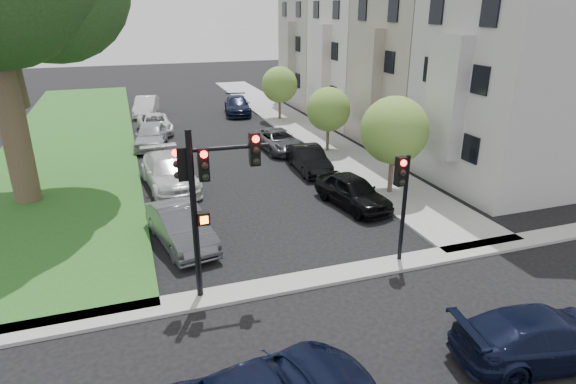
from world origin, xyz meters
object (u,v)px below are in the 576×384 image
object	(u,v)px
car_cross_far	(545,336)
car_parked_2	(279,140)
traffic_signal_secondary	(402,190)
car_parked_0	(353,191)
small_tree_b	(328,109)
car_parked_9	(146,106)
traffic_signal_main	(207,185)
small_tree_c	(280,85)
car_parked_5	(181,226)
small_tree_a	(394,130)
car_parked_6	(169,172)
car_parked_8	(155,124)
car_parked_4	(237,105)
car_parked_1	(309,159)
car_parked_7	(151,135)

from	to	relation	value
car_cross_far	car_parked_2	distance (m)	20.30
traffic_signal_secondary	car_parked_0	bearing A→B (deg)	81.13
small_tree_b	car_parked_2	bearing A→B (deg)	154.55
car_parked_2	car_parked_9	size ratio (longest dim) A/B	1.00
small_tree_b	traffic_signal_main	size ratio (longest dim) A/B	0.75
small_tree_b	traffic_signal_secondary	xyz separation A→B (m)	(-3.17, -13.48, 0.08)
car_parked_2	small_tree_c	bearing A→B (deg)	67.45
small_tree_b	car_cross_far	size ratio (longest dim) A/B	0.85
car_parked_0	car_parked_5	distance (m)	7.81
small_tree_c	car_cross_far	xyz separation A→B (m)	(-2.27, -28.55, -2.09)
small_tree_b	traffic_signal_main	bearing A→B (deg)	-125.50
small_tree_b	car_parked_0	xyz separation A→B (m)	(-2.37, -8.36, -1.92)
small_tree_a	car_parked_6	distance (m)	10.97
small_tree_a	car_parked_8	xyz separation A→B (m)	(-9.65, 16.08, -2.46)
traffic_signal_secondary	car_parked_4	xyz separation A→B (m)	(0.53, 26.30, -1.99)
small_tree_a	car_parked_1	world-z (taller)	small_tree_a
car_parked_6	car_cross_far	bearing A→B (deg)	-70.03
car_parked_1	car_parked_9	bearing A→B (deg)	114.91
traffic_signal_main	car_parked_4	xyz separation A→B (m)	(6.94, 26.26, -2.93)
car_parked_2	car_parked_7	distance (m)	8.16
car_cross_far	car_parked_7	world-z (taller)	car_parked_7
traffic_signal_main	car_parked_6	size ratio (longest dim) A/B	0.96
car_parked_4	car_parked_1	bearing A→B (deg)	-79.89
car_parked_6	car_parked_0	bearing A→B (deg)	-40.03
car_parked_5	small_tree_b	bearing A→B (deg)	32.64
small_tree_b	car_parked_4	world-z (taller)	small_tree_b
car_parked_2	car_parked_6	distance (m)	8.46
traffic_signal_main	car_parked_2	size ratio (longest dim) A/B	1.15
small_tree_c	car_parked_0	bearing A→B (deg)	-97.54
traffic_signal_secondary	car_parked_1	xyz separation A→B (m)	(0.75, 10.42, -2.04)
car_cross_far	car_parked_4	xyz separation A→B (m)	(-0.38, 31.83, 0.05)
traffic_signal_secondary	traffic_signal_main	bearing A→B (deg)	179.62
traffic_signal_secondary	car_parked_8	bearing A→B (deg)	106.41
car_parked_2	car_parked_4	distance (m)	11.53
car_parked_1	car_parked_6	xyz separation A→B (m)	(-7.42, -0.21, 0.12)
car_parked_1	car_parked_6	distance (m)	7.43
small_tree_b	traffic_signal_secondary	bearing A→B (deg)	-103.23
small_tree_a	car_parked_7	bearing A→B (deg)	129.92
small_tree_c	car_parked_1	world-z (taller)	small_tree_c
small_tree_a	car_parked_0	distance (m)	3.46
traffic_signal_secondary	car_parked_1	distance (m)	10.64
traffic_signal_main	car_parked_4	world-z (taller)	traffic_signal_main
car_parked_7	small_tree_c	bearing A→B (deg)	34.92
small_tree_c	car_parked_5	bearing A→B (deg)	-117.69
car_parked_0	car_parked_4	size ratio (longest dim) A/B	0.85
car_parked_4	car_parked_8	xyz separation A→B (m)	(-7.01, -4.29, -0.08)
car_cross_far	car_parked_1	distance (m)	15.94
traffic_signal_secondary	small_tree_a	bearing A→B (deg)	61.92
small_tree_a	car_parked_2	bearing A→B (deg)	107.10
car_parked_2	small_tree_b	bearing A→B (deg)	-29.79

